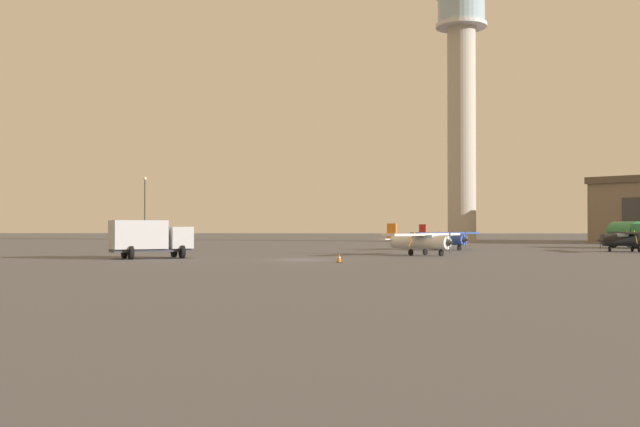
# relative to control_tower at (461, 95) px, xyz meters

# --- Properties ---
(ground_plane) EXTENTS (400.00, 400.00, 0.00)m
(ground_plane) POSITION_rel_control_tower_xyz_m (-19.96, -64.84, -23.03)
(ground_plane) COLOR #545456
(control_tower) EXTENTS (8.02, 8.02, 43.12)m
(control_tower) POSITION_rel_control_tower_xyz_m (0.00, 0.00, 0.00)
(control_tower) COLOR #B2AD9E
(control_tower) RESTS_ON ground_plane
(airplane_black) EXTENTS (7.25, 9.22, 2.73)m
(airplane_black) POSITION_rel_control_tower_xyz_m (10.23, -46.38, -21.76)
(airplane_black) COLOR black
(airplane_black) RESTS_ON ground_plane
(airplane_white) EXTENTS (7.15, 7.64, 2.67)m
(airplane_white) POSITION_rel_control_tower_xyz_m (-10.82, -56.05, -21.79)
(airplane_white) COLOR white
(airplane_white) RESTS_ON ground_plane
(airplane_blue) EXTENTS (7.58, 7.05, 2.64)m
(airplane_blue) POSITION_rel_control_tower_xyz_m (-7.28, -41.33, -21.80)
(airplane_blue) COLOR #2847A8
(airplane_blue) RESTS_ON ground_plane
(truck_fuel_tanker_green) EXTENTS (4.18, 7.00, 2.97)m
(truck_fuel_tanker_green) POSITION_rel_control_tower_xyz_m (14.30, -34.02, -21.36)
(truck_fuel_tanker_green) COLOR #38383D
(truck_fuel_tanker_green) RESTS_ON ground_plane
(truck_box_silver) EXTENTS (6.28, 5.04, 2.88)m
(truck_box_silver) POSITION_rel_control_tower_xyz_m (-31.64, -63.42, -21.43)
(truck_box_silver) COLOR #38383D
(truck_box_silver) RESTS_ON ground_plane
(light_post_east) EXTENTS (0.44, 0.44, 9.04)m
(light_post_east) POSITION_rel_control_tower_xyz_m (-44.75, -19.95, -17.67)
(light_post_east) COLOR #38383D
(light_post_east) RESTS_ON ground_plane
(traffic_cone_near_left) EXTENTS (0.36, 0.36, 0.58)m
(traffic_cone_near_left) POSITION_rel_control_tower_xyz_m (-17.11, -68.61, -22.75)
(traffic_cone_near_left) COLOR black
(traffic_cone_near_left) RESTS_ON ground_plane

